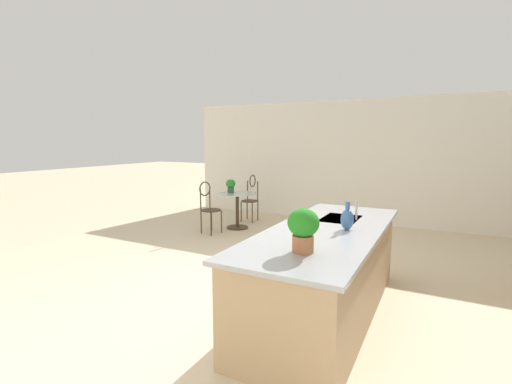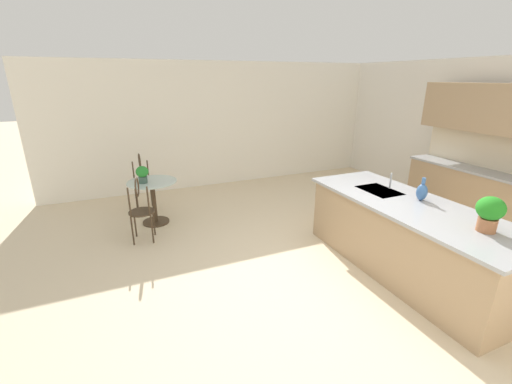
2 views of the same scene
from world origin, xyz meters
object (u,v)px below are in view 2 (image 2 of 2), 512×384
(chair_near_window, at_px, (142,179))
(bistro_table, at_px, (154,198))
(vase_on_counter, at_px, (422,192))
(potted_plant_counter_far, at_px, (490,212))
(chair_by_island, at_px, (140,206))
(potted_plant_on_table, at_px, (142,173))

(chair_near_window, bearing_deg, bistro_table, 7.43)
(vase_on_counter, bearing_deg, chair_near_window, -139.37)
(potted_plant_counter_far, bearing_deg, chair_near_window, -146.89)
(chair_near_window, bearing_deg, chair_by_island, -6.30)
(chair_near_window, distance_m, potted_plant_counter_far, 5.30)
(bistro_table, relative_size, vase_on_counter, 2.78)
(chair_near_window, xyz_separation_m, vase_on_counter, (3.51, 3.01, 0.46))
(chair_by_island, relative_size, vase_on_counter, 3.62)
(potted_plant_on_table, relative_size, potted_plant_counter_far, 0.78)
(chair_near_window, bearing_deg, potted_plant_on_table, -2.62)
(chair_by_island, xyz_separation_m, potted_plant_on_table, (-0.62, 0.12, 0.33))
(chair_by_island, bearing_deg, vase_on_counter, 56.53)
(bistro_table, xyz_separation_m, potted_plant_counter_far, (3.64, 2.78, 0.68))
(chair_near_window, distance_m, chair_by_island, 1.43)
(bistro_table, distance_m, potted_plant_on_table, 0.47)
(vase_on_counter, bearing_deg, potted_plant_on_table, -131.66)
(chair_near_window, distance_m, potted_plant_on_table, 0.86)
(potted_plant_on_table, bearing_deg, chair_by_island, -10.98)
(chair_by_island, relative_size, potted_plant_counter_far, 2.90)
(bistro_table, bearing_deg, chair_near_window, -172.57)
(potted_plant_counter_far, relative_size, vase_on_counter, 1.25)
(potted_plant_counter_far, distance_m, vase_on_counter, 0.92)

